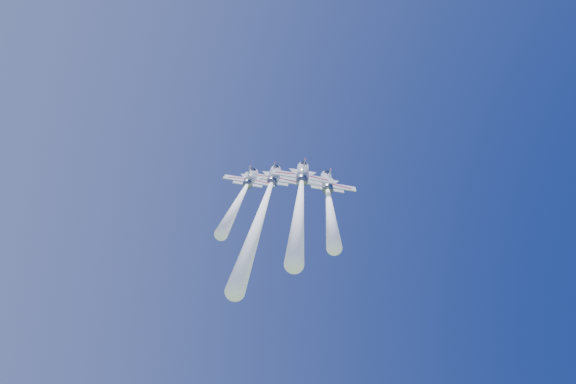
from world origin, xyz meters
TOP-DOWN VIEW (x-y plane):
  - jet_lead at (-9.54, -7.84)m, footprint 27.59×42.38m
  - jet_left at (-10.69, -3.74)m, footprint 18.69×27.87m
  - jet_right at (-1.08, -11.72)m, footprint 20.49×30.47m
  - jet_slot at (-11.01, -18.41)m, footprint 22.53×34.01m

SIDE VIEW (x-z plane):
  - jet_slot at x=-11.01m, z-range 58.47..92.61m
  - jet_lead at x=-9.54m, z-range 54.67..99.58m
  - jet_right at x=-1.08m, z-range 63.30..93.35m
  - jet_left at x=-10.69m, z-range 65.70..93.27m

